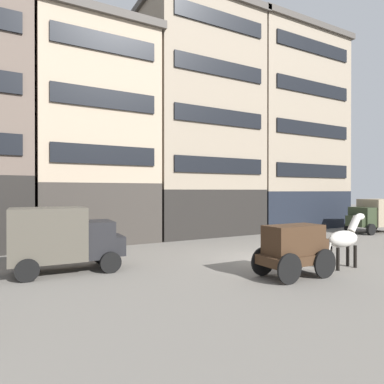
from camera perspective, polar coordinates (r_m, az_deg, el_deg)
The scene contains 9 objects.
ground_plane at distance 16.63m, azimuth 12.10°, elevation -11.20°, with size 120.00×120.00×0.00m, color slate.
building_center_left at distance 23.32m, azimuth -16.56°, elevation 9.49°, with size 7.66×6.83×14.00m.
building_center_right at distance 26.52m, azimuth 0.98°, elevation 12.09°, with size 9.07×6.83×17.39m.
building_far_right at distance 32.16m, azimuth 15.77°, elevation 10.06°, with size 10.31×6.83×17.47m.
cargo_wagon at distance 13.49m, azimuth 17.16°, elevation -8.95°, with size 2.92×1.54×1.98m.
draft_horse at distance 15.71m, azimuth 24.69°, elevation -7.20°, with size 2.34×0.62×2.30m.
delivery_truck_near at distance 14.50m, azimuth -21.09°, elevation -7.21°, with size 4.43×2.31×2.62m.
delivery_truck_far at distance 29.81m, azimuth 28.73°, elevation -3.38°, with size 4.43×2.32×2.62m.
fire_hydrant_curbside at distance 18.82m, azimuth -18.26°, elevation -8.54°, with size 0.24×0.24×0.83m.
Camera 1 is at (-10.74, -12.27, 3.31)m, focal length 31.11 mm.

